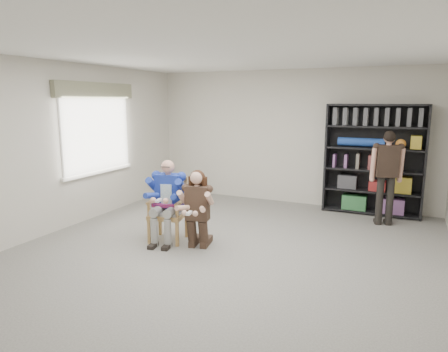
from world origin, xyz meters
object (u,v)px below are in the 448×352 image
at_px(kneeling_woman, 197,210).
at_px(standing_man, 386,179).
at_px(seated_man, 168,201).
at_px(bookshelf, 374,160).
at_px(armchair, 168,210).

relative_size(kneeling_woman, standing_man, 0.71).
distance_m(seated_man, kneeling_woman, 0.59).
xyz_separation_m(kneeling_woman, bookshelf, (2.16, 3.06, 0.46)).
height_order(bookshelf, standing_man, bookshelf).
height_order(armchair, standing_man, standing_man).
xyz_separation_m(armchair, seated_man, (0.00, 0.00, 0.15)).
xyz_separation_m(kneeling_woman, standing_man, (2.43, 2.40, 0.24)).
height_order(armchair, bookshelf, bookshelf).
bearing_deg(armchair, standing_man, 26.05).
relative_size(kneeling_woman, bookshelf, 0.56).
distance_m(kneeling_woman, bookshelf, 3.77).
relative_size(armchair, seated_man, 0.77).
xyz_separation_m(seated_man, standing_man, (3.01, 2.28, 0.19)).
xyz_separation_m(seated_man, bookshelf, (2.74, 2.94, 0.41)).
relative_size(seated_man, standing_man, 0.77).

